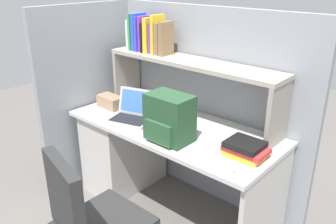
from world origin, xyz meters
The scene contains 12 objects.
ground_plane centered at (0.00, 0.00, 0.00)m, with size 8.00×8.00×0.00m, color slate.
desk centered at (-0.39, 0.00, 0.40)m, with size 1.60×0.70×0.73m.
cubicle_partition_rear centered at (0.00, 0.38, 0.78)m, with size 1.84×0.05×1.55m, color gray.
cubicle_partition_left centered at (-0.85, -0.05, 0.78)m, with size 0.05×1.06×1.55m, color gray.
overhead_hutch centered at (0.00, 0.20, 1.08)m, with size 1.44×0.28×0.45m.
reference_books_on_shelf centered at (-0.42, 0.20, 1.31)m, with size 0.40×0.18×0.29m.
laptop centered at (-0.30, -0.12, 0.78)m, with size 0.37×0.34×0.22m.
backpack centered at (0.14, -0.19, 0.88)m, with size 0.30×0.23×0.32m.
computer_mouse centered at (0.65, -0.26, 0.75)m, with size 0.06×0.10×0.03m, color silver.
paper_cup centered at (0.13, 0.00, 0.77)m, with size 0.08×0.08×0.09m, color white.
tissue_box centered at (-0.62, -0.07, 0.78)m, with size 0.22×0.12×0.10m, color #9E7F60.
desk_book_stack centered at (0.63, -0.06, 0.78)m, with size 0.26×0.19×0.10m.
Camera 1 is at (1.52, -1.77, 1.79)m, focal length 37.45 mm.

